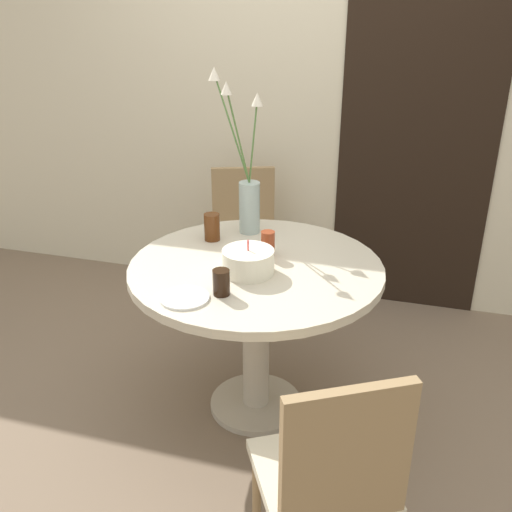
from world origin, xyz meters
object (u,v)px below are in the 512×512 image
chair_near_front (331,475)px  drink_glass_0 (268,244)px  drink_glass_1 (212,227)px  side_plate (185,298)px  chair_right_flank (244,235)px  flower_vase (247,188)px  drink_glass_2 (221,282)px  birthday_cake (248,262)px

chair_near_front → drink_glass_0: 1.10m
drink_glass_0 → drink_glass_1: (-0.30, 0.11, 0.01)m
side_plate → drink_glass_1: (-0.10, 0.59, 0.06)m
drink_glass_1 → chair_right_flank: bearing=94.8°
chair_right_flank → drink_glass_0: (0.36, -0.81, 0.32)m
flower_vase → side_plate: (-0.03, -0.74, -0.22)m
chair_right_flank → drink_glass_2: bearing=-97.1°
chair_right_flank → drink_glass_2: (0.28, -1.21, 0.31)m
flower_vase → drink_glass_2: flower_vase is taller
birthday_cake → side_plate: size_ratio=1.14×
flower_vase → drink_glass_1: bearing=-129.9°
chair_right_flank → birthday_cake: size_ratio=4.10×
chair_right_flank → flower_vase: bearing=-91.6°
drink_glass_0 → chair_right_flank: bearing=114.2°
chair_right_flank → birthday_cake: birthday_cake is taller
chair_right_flank → drink_glass_0: chair_right_flank is taller
birthday_cake → chair_right_flank: bearing=108.2°
chair_right_flank → birthday_cake: 1.09m
birthday_cake → drink_glass_1: size_ratio=1.68×
chair_near_front → side_plate: bearing=-65.0°
chair_near_front → flower_vase: flower_vase is taller
chair_right_flank → flower_vase: size_ratio=1.17×
birthday_cake → drink_glass_0: bearing=79.9°
flower_vase → chair_right_flank: bearing=108.8°
chair_right_flank → chair_near_front: same height
side_plate → drink_glass_2: 0.15m
birthday_cake → drink_glass_1: 0.40m
drink_glass_1 → chair_near_front: bearing=-54.2°
drink_glass_1 → drink_glass_2: size_ratio=1.25×
chair_right_flank → drink_glass_1: size_ratio=6.91×
chair_near_front → side_plate: (-0.66, 0.47, 0.27)m
birthday_cake → flower_vase: size_ratio=0.29×
chair_near_front → drink_glass_1: (-0.76, 1.05, 0.33)m
flower_vase → drink_glass_1: 0.25m
chair_near_front → flower_vase: size_ratio=1.17×
drink_glass_2 → flower_vase: bearing=98.4°
side_plate → drink_glass_2: drink_glass_2 is taller
chair_near_front → flower_vase: bearing=-92.0°
drink_glass_2 → side_plate: bearing=-148.6°
flower_vase → drink_glass_2: bearing=-81.6°
birthday_cake → drink_glass_0: (0.03, 0.19, 0.01)m
birthday_cake → drink_glass_2: bearing=-101.7°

